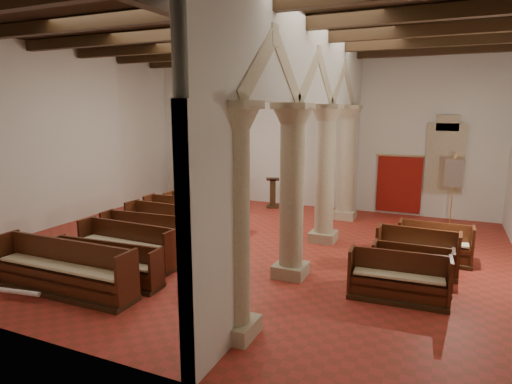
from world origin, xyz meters
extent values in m
plane|color=#A02B23|center=(0.00, 0.00, 0.00)|extent=(14.00, 14.00, 0.00)
plane|color=black|center=(0.00, 0.00, 6.00)|extent=(14.00, 14.00, 0.00)
cube|color=beige|center=(0.00, 6.00, 3.00)|extent=(14.00, 0.02, 6.00)
cube|color=beige|center=(0.00, -6.00, 3.00)|extent=(14.00, 0.02, 6.00)
cube|color=beige|center=(-7.00, 0.00, 3.00)|extent=(0.02, 12.00, 6.00)
cube|color=tan|center=(1.80, -4.50, 0.15)|extent=(0.75, 0.75, 0.30)
cylinder|color=tan|center=(1.80, -4.50, 1.95)|extent=(0.56, 0.56, 3.30)
cube|color=tan|center=(1.80, -1.50, 0.15)|extent=(0.75, 0.75, 0.30)
cylinder|color=tan|center=(1.80, -1.50, 1.95)|extent=(0.56, 0.56, 3.30)
cube|color=tan|center=(1.80, 1.50, 0.15)|extent=(0.75, 0.75, 0.30)
cylinder|color=tan|center=(1.80, 1.50, 1.95)|extent=(0.56, 0.56, 3.30)
cube|color=tan|center=(1.80, 4.50, 0.15)|extent=(0.75, 0.75, 0.30)
cylinder|color=tan|center=(1.80, 4.50, 1.95)|extent=(0.56, 0.56, 3.30)
cube|color=beige|center=(1.80, 0.00, 5.04)|extent=(0.25, 11.90, 1.93)
cube|color=#2B6250|center=(5.00, 5.98, 2.20)|extent=(1.00, 0.03, 2.20)
cube|color=#311F0F|center=(-4.50, 5.50, 0.90)|extent=(2.00, 0.80, 1.80)
cube|color=#311F0F|center=(-4.50, 5.50, 1.90)|extent=(2.10, 0.85, 0.20)
cube|color=#331810|center=(-1.27, 5.10, 0.05)|extent=(0.59, 0.59, 0.10)
cube|color=#331810|center=(-1.27, 5.10, 0.57)|extent=(0.29, 0.29, 1.13)
cube|color=#331810|center=(-1.27, 5.02, 1.18)|extent=(0.62, 0.55, 0.20)
cube|color=maroon|center=(3.50, 5.92, 1.15)|extent=(1.60, 0.06, 2.10)
cylinder|color=gold|center=(3.50, 5.90, 2.25)|extent=(1.80, 0.04, 0.04)
cone|color=#311F0F|center=(5.31, 4.34, 0.06)|extent=(0.38, 0.38, 0.13)
cylinder|color=gold|center=(5.31, 4.34, 1.27)|extent=(0.04, 0.04, 2.55)
cylinder|color=gold|center=(5.31, 4.34, 2.44)|extent=(0.14, 0.74, 0.03)
cube|color=navy|center=(5.31, 4.32, 1.91)|extent=(0.58, 0.11, 0.90)
cube|color=navy|center=(-1.67, -3.70, 0.26)|extent=(0.37, 0.33, 0.31)
cube|color=navy|center=(-0.09, -3.04, 0.25)|extent=(0.37, 0.33, 0.30)
cube|color=navy|center=(-1.01, -0.21, 0.27)|extent=(0.39, 0.34, 0.34)
cylinder|color=white|center=(-3.02, -5.02, 0.16)|extent=(1.05, 0.28, 0.10)
cylinder|color=white|center=(-2.40, -3.89, 0.16)|extent=(0.86, 0.21, 0.09)
cube|color=#311F0F|center=(-2.38, -4.40, 0.05)|extent=(3.52, 0.80, 0.11)
cube|color=#572212|center=(-2.38, -4.45, 0.36)|extent=(3.36, 0.47, 0.49)
cube|color=#572212|center=(-2.38, -4.20, 0.63)|extent=(3.36, 0.11, 1.04)
cube|color=#572212|center=(-4.10, -4.37, 0.63)|extent=(0.08, 0.66, 1.04)
cube|color=#572212|center=(-0.66, -4.37, 0.63)|extent=(0.08, 0.66, 1.04)
cube|color=#FFF3BC|center=(-2.38, -4.45, 0.63)|extent=(3.23, 0.42, 0.05)
cube|color=#311F0F|center=(-1.98, -3.60, 0.05)|extent=(2.88, 0.79, 0.09)
cube|color=#553112|center=(-1.98, -3.65, 0.29)|extent=(2.72, 0.52, 0.41)
cube|color=#553112|center=(-1.98, -3.44, 0.52)|extent=(2.70, 0.22, 0.86)
cube|color=#553112|center=(-3.37, -3.58, 0.52)|extent=(0.09, 0.54, 0.86)
cube|color=#553112|center=(-0.59, -3.58, 0.52)|extent=(0.09, 0.54, 0.86)
cube|color=#FFF3BC|center=(-1.98, -3.65, 0.52)|extent=(2.61, 0.47, 0.05)
cube|color=#311F0F|center=(-2.29, -2.45, 0.05)|extent=(2.85, 0.80, 0.10)
cube|color=#531F11|center=(-2.29, -2.50, 0.33)|extent=(2.69, 0.49, 0.46)
cube|color=#531F11|center=(-2.29, -2.27, 0.58)|extent=(2.68, 0.16, 0.97)
cube|color=#531F11|center=(-3.67, -2.43, 0.58)|extent=(0.09, 0.61, 0.97)
cube|color=#531F11|center=(-0.91, -2.43, 0.58)|extent=(0.09, 0.61, 0.97)
cube|color=#FFF3BC|center=(-2.29, -2.50, 0.58)|extent=(2.58, 0.45, 0.05)
cube|color=#311F0F|center=(-2.63, -1.28, 0.05)|extent=(2.77, 0.83, 0.10)
cube|color=#4A1D0F|center=(-2.63, -1.32, 0.31)|extent=(2.61, 0.53, 0.43)
cube|color=#4A1D0F|center=(-2.63, -1.10, 0.55)|extent=(2.59, 0.21, 0.92)
cube|color=#4A1D0F|center=(-3.96, -1.26, 0.55)|extent=(0.10, 0.58, 0.92)
cube|color=#4A1D0F|center=(-1.29, -1.26, 0.55)|extent=(0.10, 0.58, 0.92)
cube|color=#FFF3BC|center=(-2.63, -1.32, 0.55)|extent=(2.50, 0.49, 0.05)
cube|color=#311F0F|center=(-2.30, -0.37, 0.05)|extent=(3.37, 0.92, 0.10)
cube|color=#47220F|center=(-2.30, -0.42, 0.34)|extent=(3.20, 0.60, 0.47)
cube|color=#47220F|center=(-2.30, -0.18, 0.60)|extent=(3.18, 0.25, 0.99)
cube|color=#47220F|center=(-3.93, -0.34, 0.60)|extent=(0.11, 0.63, 0.99)
cube|color=#47220F|center=(-0.67, -0.34, 0.60)|extent=(0.11, 0.63, 0.99)
cube|color=#FFF3BC|center=(-2.30, -0.42, 0.60)|extent=(3.07, 0.55, 0.05)
cube|color=#311F0F|center=(-2.52, 0.74, 0.05)|extent=(3.03, 0.94, 0.11)
cube|color=#502C11|center=(-2.52, 0.69, 0.35)|extent=(2.86, 0.61, 0.48)
cube|color=#502C11|center=(-2.52, 0.93, 0.61)|extent=(2.84, 0.26, 1.01)
cube|color=#502C11|center=(-3.98, 0.76, 0.61)|extent=(0.12, 0.64, 1.01)
cube|color=#502C11|center=(-1.06, 0.76, 0.61)|extent=(0.12, 0.64, 1.01)
cube|color=#FFF3BC|center=(-2.52, 0.69, 0.61)|extent=(2.74, 0.56, 0.05)
cube|color=#311F0F|center=(-2.38, 1.48, 0.05)|extent=(2.84, 0.75, 0.10)
cube|color=#573512|center=(-2.38, 1.43, 0.34)|extent=(2.69, 0.44, 0.47)
cube|color=#573512|center=(-2.38, 1.67, 0.60)|extent=(2.68, 0.10, 0.99)
cube|color=#573512|center=(-3.76, 1.50, 0.60)|extent=(0.08, 0.62, 0.99)
cube|color=#573512|center=(-1.00, 1.50, 0.60)|extent=(0.08, 0.62, 0.99)
cube|color=#FFF3BC|center=(-2.38, 1.43, 0.60)|extent=(2.58, 0.40, 0.05)
cube|color=#311F0F|center=(4.28, -1.86, 0.05)|extent=(2.05, 0.79, 0.10)
cube|color=#4D1E10|center=(4.28, -1.91, 0.32)|extent=(1.88, 0.49, 0.44)
cube|color=#4D1E10|center=(4.28, -1.69, 0.56)|extent=(1.87, 0.17, 0.92)
cube|color=#4D1E10|center=(3.31, -1.84, 0.56)|extent=(0.10, 0.59, 0.92)
cube|color=#4D1E10|center=(5.25, -1.84, 0.56)|extent=(0.10, 0.59, 0.92)
cube|color=#FFF3BC|center=(4.28, -1.91, 0.56)|extent=(1.81, 0.45, 0.05)
cube|color=#311F0F|center=(4.49, -1.10, 0.05)|extent=(1.71, 0.66, 0.09)
cube|color=#502D11|center=(4.49, -1.14, 0.30)|extent=(1.56, 0.38, 0.42)
cube|color=#502D11|center=(4.49, -0.93, 0.53)|extent=(1.56, 0.08, 0.88)
cube|color=#502D11|center=(3.67, -1.08, 0.53)|extent=(0.07, 0.56, 0.88)
cube|color=#502D11|center=(5.31, -1.08, 0.53)|extent=(0.07, 0.56, 0.88)
cube|color=#FFF3BC|center=(4.49, -1.14, 0.53)|extent=(1.50, 0.35, 0.05)
cube|color=#311F0F|center=(4.54, -0.06, 0.05)|extent=(1.93, 0.79, 0.10)
cube|color=#582D13|center=(4.54, -0.11, 0.34)|extent=(1.77, 0.48, 0.46)
cube|color=#582D13|center=(4.54, 0.13, 0.59)|extent=(1.76, 0.14, 0.98)
cube|color=#582D13|center=(3.62, -0.04, 0.59)|extent=(0.10, 0.62, 0.98)
cube|color=#582D13|center=(5.45, -0.04, 0.59)|extent=(0.10, 0.62, 0.98)
cube|color=#FFF3BC|center=(4.54, -0.11, 0.59)|extent=(1.70, 0.43, 0.05)
cube|color=#311F0F|center=(4.91, 0.91, 0.05)|extent=(1.82, 0.71, 0.10)
cube|color=#502311|center=(4.91, 0.87, 0.32)|extent=(1.67, 0.41, 0.44)
cube|color=#502311|center=(4.91, 1.09, 0.57)|extent=(1.66, 0.09, 0.93)
cube|color=#502311|center=(4.04, 0.93, 0.57)|extent=(0.07, 0.59, 0.93)
cube|color=#502311|center=(5.78, 0.93, 0.57)|extent=(0.07, 0.59, 0.93)
cube|color=#FFF3BC|center=(4.91, 0.87, 0.57)|extent=(1.60, 0.37, 0.05)
camera|label=1|loc=(4.94, -10.70, 3.93)|focal=30.00mm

